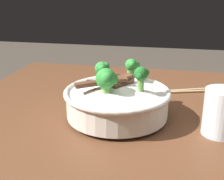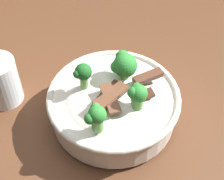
{
  "view_description": "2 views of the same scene",
  "coord_description": "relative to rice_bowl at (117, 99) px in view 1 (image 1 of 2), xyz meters",
  "views": [
    {
      "loc": [
        0.5,
        -0.01,
        1.12
      ],
      "look_at": [
        -0.09,
        -0.13,
        0.91
      ],
      "focal_mm": 47.68,
      "sensor_mm": 36.0,
      "label": 1
    },
    {
      "loc": [
        -0.54,
        -0.15,
        1.38
      ],
      "look_at": [
        -0.07,
        -0.12,
        0.85
      ],
      "focal_mm": 57.09,
      "sensor_mm": 36.0,
      "label": 2
    }
  ],
  "objects": [
    {
      "name": "rice_bowl",
      "position": [
        0.0,
        0.0,
        0.0
      ],
      "size": [
        0.24,
        0.24,
        0.13
      ],
      "color": "silver",
      "rests_on": "dining_table"
    },
    {
      "name": "drinking_glass",
      "position": [
        0.03,
        0.22,
        -0.01
      ],
      "size": [
        0.07,
        0.07,
        0.1
      ],
      "color": "white",
      "rests_on": "dining_table"
    },
    {
      "name": "chopsticks_pair",
      "position": [
        -0.22,
        0.18,
        -0.04
      ],
      "size": [
        0.09,
        0.21,
        0.01
      ],
      "color": "tan",
      "rests_on": "dining_table"
    }
  ]
}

